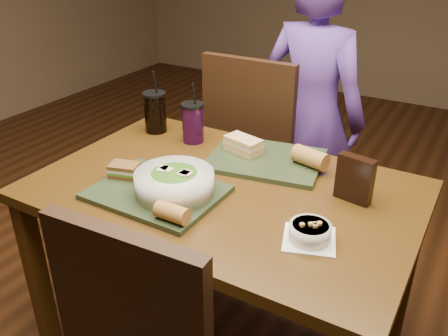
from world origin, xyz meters
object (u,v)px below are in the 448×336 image
at_px(diner, 312,117).
at_px(tray_near, 157,192).
at_px(salad_bowl, 174,181).
at_px(soup_bowl, 310,232).
at_px(sandwich_far, 243,145).
at_px(baguette_near, 172,213).
at_px(dining_table, 224,208).
at_px(cup_berry, 193,122).
at_px(chip_bag, 355,179).
at_px(cup_cola, 155,112).
at_px(sandwich_near, 124,170).
at_px(baguette_far, 310,157).
at_px(tray_far, 265,160).
at_px(chair_far, 257,147).

height_order(diner, tray_near, diner).
height_order(diner, salad_bowl, diner).
relative_size(soup_bowl, sandwich_far, 1.19).
relative_size(diner, soup_bowl, 7.82).
bearing_deg(baguette_near, dining_table, 87.62).
bearing_deg(dining_table, cup_berry, 138.80).
height_order(tray_near, chip_bag, chip_bag).
bearing_deg(tray_near, soup_bowl, 1.76).
distance_m(salad_bowl, chip_bag, 0.58).
bearing_deg(salad_bowl, dining_table, 56.40).
distance_m(salad_bowl, cup_cola, 0.59).
distance_m(diner, salad_bowl, 0.99).
distance_m(baguette_near, cup_cola, 0.75).
relative_size(salad_bowl, sandwich_near, 2.25).
xyz_separation_m(diner, cup_cola, (-0.51, -0.56, 0.11)).
bearing_deg(baguette_far, salad_bowl, -126.78).
relative_size(tray_far, salad_bowl, 1.62).
relative_size(salad_bowl, baguette_near, 2.47).
bearing_deg(soup_bowl, chair_far, 125.02).
distance_m(tray_far, chip_bag, 0.39).
bearing_deg(tray_far, sandwich_far, 176.20).
bearing_deg(cup_berry, salad_bowl, -63.79).
xyz_separation_m(chair_far, sandwich_near, (-0.11, -0.82, 0.21)).
height_order(soup_bowl, chip_bag, chip_bag).
bearing_deg(cup_berry, sandwich_far, -4.03).
distance_m(dining_table, chip_bag, 0.46).
bearing_deg(baguette_far, tray_near, -131.11).
bearing_deg(chip_bag, tray_far, 173.12).
xyz_separation_m(tray_near, baguette_far, (0.37, 0.43, 0.04)).
height_order(soup_bowl, baguette_far, baguette_far).
height_order(dining_table, baguette_near, baguette_near).
height_order(soup_bowl, cup_cola, cup_cola).
bearing_deg(tray_near, dining_table, 45.07).
height_order(salad_bowl, soup_bowl, salad_bowl).
bearing_deg(chair_far, chip_bag, -41.56).
height_order(sandwich_far, cup_berry, cup_berry).
xyz_separation_m(sandwich_far, chip_bag, (0.47, -0.12, 0.03)).
bearing_deg(diner, cup_berry, 69.22).
distance_m(chair_far, soup_bowl, 1.03).
relative_size(dining_table, sandwich_near, 11.28).
xyz_separation_m(diner, salad_bowl, (-0.10, -0.98, 0.08)).
distance_m(salad_bowl, sandwich_far, 0.40).
xyz_separation_m(tray_near, soup_bowl, (0.53, 0.02, 0.02)).
bearing_deg(cup_cola, diner, 47.50).
bearing_deg(chip_bag, soup_bowl, -88.16).
bearing_deg(sandwich_near, chair_far, 82.46).
relative_size(dining_table, tray_far, 3.10).
distance_m(diner, tray_far, 0.59).
bearing_deg(chair_far, soup_bowl, -54.98).
xyz_separation_m(dining_table, baguette_near, (-0.01, -0.29, 0.13)).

